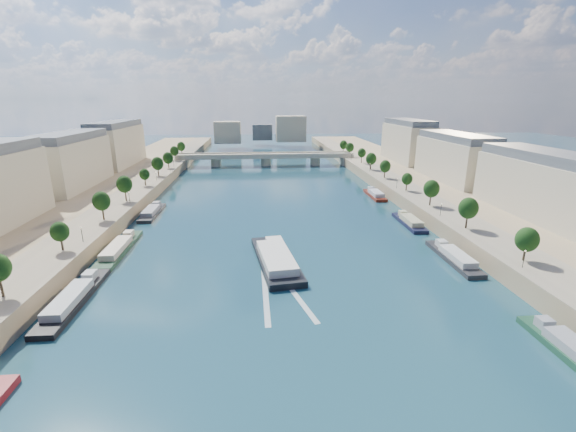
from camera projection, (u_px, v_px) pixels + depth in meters
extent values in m
plane|color=#0D293B|center=(276.00, 221.00, 135.87)|extent=(700.00, 700.00, 0.00)
cube|color=#9E8460|center=(62.00, 219.00, 129.43)|extent=(44.00, 520.00, 5.00)
cube|color=#9E8460|center=(472.00, 210.00, 140.85)|extent=(44.00, 520.00, 5.00)
cube|color=gray|center=(107.00, 211.00, 129.88)|extent=(14.00, 520.00, 0.10)
cube|color=gray|center=(433.00, 204.00, 138.91)|extent=(14.00, 520.00, 0.10)
cylinder|color=#382B1E|center=(7.00, 285.00, 74.20)|extent=(0.50, 0.50, 3.82)
ellipsoid|color=black|center=(3.00, 268.00, 73.15)|extent=(4.80, 4.80, 5.52)
cylinder|color=#382B1E|center=(65.00, 241.00, 97.08)|extent=(0.50, 0.50, 3.82)
ellipsoid|color=black|center=(63.00, 228.00, 96.03)|extent=(4.80, 4.80, 5.52)
cylinder|color=#382B1E|center=(101.00, 214.00, 119.96)|extent=(0.50, 0.50, 3.82)
ellipsoid|color=black|center=(100.00, 203.00, 118.91)|extent=(4.80, 4.80, 5.52)
cylinder|color=#382B1E|center=(126.00, 196.00, 142.84)|extent=(0.50, 0.50, 3.82)
ellipsoid|color=black|center=(125.00, 186.00, 141.79)|extent=(4.80, 4.80, 5.52)
cylinder|color=#382B1E|center=(144.00, 182.00, 165.72)|extent=(0.50, 0.50, 3.82)
ellipsoid|color=black|center=(143.00, 174.00, 164.67)|extent=(4.80, 4.80, 5.52)
cylinder|color=#382B1E|center=(157.00, 172.00, 188.60)|extent=(0.50, 0.50, 3.82)
ellipsoid|color=black|center=(156.00, 165.00, 187.55)|extent=(4.80, 4.80, 5.52)
cylinder|color=#382B1E|center=(168.00, 164.00, 211.48)|extent=(0.50, 0.50, 3.82)
ellipsoid|color=black|center=(167.00, 158.00, 210.43)|extent=(4.80, 4.80, 5.52)
cylinder|color=#382B1E|center=(176.00, 158.00, 234.35)|extent=(0.50, 0.50, 3.82)
ellipsoid|color=black|center=(176.00, 152.00, 233.31)|extent=(4.80, 4.80, 5.52)
cylinder|color=#382B1E|center=(183.00, 153.00, 257.23)|extent=(0.50, 0.50, 3.82)
ellipsoid|color=black|center=(183.00, 147.00, 256.19)|extent=(4.80, 4.80, 5.52)
cylinder|color=#382B1E|center=(520.00, 251.00, 90.55)|extent=(0.50, 0.50, 3.82)
ellipsoid|color=black|center=(522.00, 237.00, 89.50)|extent=(4.80, 4.80, 5.52)
cylinder|color=#382B1E|center=(466.00, 221.00, 113.43)|extent=(0.50, 0.50, 3.82)
ellipsoid|color=black|center=(468.00, 209.00, 112.38)|extent=(4.80, 4.80, 5.52)
cylinder|color=#382B1E|center=(431.00, 200.00, 136.31)|extent=(0.50, 0.50, 3.82)
ellipsoid|color=black|center=(432.00, 190.00, 135.26)|extent=(4.80, 4.80, 5.52)
cylinder|color=#382B1E|center=(405.00, 186.00, 159.19)|extent=(0.50, 0.50, 3.82)
ellipsoid|color=black|center=(406.00, 177.00, 158.14)|extent=(4.80, 4.80, 5.52)
cylinder|color=#382B1E|center=(386.00, 175.00, 182.07)|extent=(0.50, 0.50, 3.82)
ellipsoid|color=black|center=(387.00, 167.00, 181.02)|extent=(4.80, 4.80, 5.52)
cylinder|color=#382B1E|center=(372.00, 166.00, 204.94)|extent=(0.50, 0.50, 3.82)
ellipsoid|color=black|center=(372.00, 160.00, 203.90)|extent=(4.80, 4.80, 5.52)
cylinder|color=#382B1E|center=(360.00, 160.00, 227.82)|extent=(0.50, 0.50, 3.82)
ellipsoid|color=black|center=(360.00, 153.00, 226.78)|extent=(4.80, 4.80, 5.52)
cylinder|color=#382B1E|center=(350.00, 154.00, 250.70)|extent=(0.50, 0.50, 3.82)
ellipsoid|color=black|center=(351.00, 148.00, 249.66)|extent=(4.80, 4.80, 5.52)
cylinder|color=#382B1E|center=(342.00, 149.00, 273.58)|extent=(0.50, 0.50, 3.82)
ellipsoid|color=black|center=(343.00, 144.00, 272.54)|extent=(4.80, 4.80, 5.52)
cylinder|color=black|center=(82.00, 235.00, 101.06)|extent=(0.14, 0.14, 4.00)
sphere|color=#FFE5B2|center=(81.00, 228.00, 100.45)|extent=(0.36, 0.36, 0.36)
cylinder|color=black|center=(129.00, 198.00, 139.20)|extent=(0.14, 0.14, 4.00)
sphere|color=#FFE5B2|center=(129.00, 192.00, 138.59)|extent=(0.36, 0.36, 0.36)
cylinder|color=black|center=(156.00, 177.00, 177.33)|extent=(0.14, 0.14, 4.00)
sphere|color=#FFE5B2|center=(156.00, 172.00, 176.72)|extent=(0.36, 0.36, 0.36)
cylinder|color=black|center=(174.00, 163.00, 215.46)|extent=(0.14, 0.14, 4.00)
sphere|color=#FFE5B2|center=(173.00, 159.00, 214.85)|extent=(0.36, 0.36, 0.36)
cylinder|color=black|center=(524.00, 260.00, 85.56)|extent=(0.14, 0.14, 4.00)
sphere|color=#FFE5B2|center=(525.00, 251.00, 84.95)|extent=(0.36, 0.36, 0.36)
cylinder|color=black|center=(441.00, 210.00, 123.69)|extent=(0.14, 0.14, 4.00)
sphere|color=#FFE5B2|center=(442.00, 204.00, 123.08)|extent=(0.36, 0.36, 0.36)
cylinder|color=black|center=(397.00, 184.00, 161.82)|extent=(0.14, 0.14, 4.00)
sphere|color=#FFE5B2|center=(397.00, 179.00, 161.21)|extent=(0.36, 0.36, 0.36)
cylinder|color=black|center=(370.00, 168.00, 199.95)|extent=(0.14, 0.14, 4.00)
sphere|color=#FFE5B2|center=(370.00, 164.00, 199.34)|extent=(0.36, 0.36, 0.36)
cylinder|color=black|center=(351.00, 157.00, 238.09)|extent=(0.14, 0.14, 4.00)
sphere|color=#FFE5B2|center=(351.00, 153.00, 237.47)|extent=(0.36, 0.36, 0.36)
cube|color=#BBAE90|center=(71.00, 163.00, 163.84)|extent=(16.00, 52.00, 20.00)
cube|color=#474C54|center=(67.00, 136.00, 160.46)|extent=(14.72, 50.44, 3.20)
cube|color=#BBAE90|center=(118.00, 147.00, 219.13)|extent=(16.00, 52.00, 20.00)
cube|color=#474C54|center=(115.00, 126.00, 215.75)|extent=(14.72, 50.44, 3.20)
cube|color=#BBAE90|center=(545.00, 185.00, 122.03)|extent=(16.00, 52.00, 20.00)
cube|color=#474C54|center=(553.00, 149.00, 118.65)|extent=(14.72, 50.44, 3.20)
cube|color=#BBAE90|center=(455.00, 158.00, 177.32)|extent=(16.00, 52.00, 20.00)
cube|color=#474C54|center=(458.00, 133.00, 173.94)|extent=(14.72, 50.44, 3.20)
cube|color=#BBAE90|center=(407.00, 144.00, 232.61)|extent=(16.00, 52.00, 20.00)
cube|color=#474C54|center=(409.00, 125.00, 229.23)|extent=(14.72, 50.44, 3.20)
cube|color=#BBAE90|center=(228.00, 132.00, 329.60)|extent=(22.00, 18.00, 18.00)
cube|color=#BBAE90|center=(291.00, 129.00, 342.91)|extent=(26.00, 20.00, 22.00)
cube|color=#474C54|center=(262.00, 132.00, 356.40)|extent=(18.00, 16.00, 14.00)
cube|color=#C1B79E|center=(266.00, 156.00, 247.04)|extent=(112.00, 11.00, 2.20)
cube|color=#C1B79E|center=(266.00, 155.00, 241.83)|extent=(112.00, 0.80, 0.90)
cube|color=#C1B79E|center=(266.00, 153.00, 251.37)|extent=(112.00, 0.80, 0.90)
cylinder|color=#C1B79E|center=(216.00, 162.00, 245.58)|extent=(6.40, 6.40, 5.00)
cylinder|color=#C1B79E|center=(266.00, 162.00, 248.11)|extent=(6.40, 6.40, 5.00)
cylinder|color=#C1B79E|center=(315.00, 161.00, 250.65)|extent=(6.40, 6.40, 5.00)
cube|color=#C1B79E|center=(184.00, 163.00, 243.99)|extent=(6.00, 12.00, 5.00)
cube|color=#C1B79E|center=(345.00, 161.00, 252.24)|extent=(6.00, 12.00, 5.00)
cube|color=black|center=(276.00, 261.00, 101.11)|extent=(13.06, 32.25, 2.24)
cube|color=silver|center=(276.00, 257.00, 98.10)|extent=(10.00, 21.17, 2.01)
cube|color=silver|center=(274.00, 241.00, 109.48)|extent=(4.94, 4.32, 1.80)
cube|color=silver|center=(266.00, 294.00, 84.79)|extent=(1.50, 26.01, 0.04)
cube|color=silver|center=(294.00, 293.00, 85.30)|extent=(7.75, 25.46, 0.04)
cube|color=black|center=(75.00, 301.00, 81.57)|extent=(5.00, 28.02, 1.80)
cube|color=#A3AAAF|center=(69.00, 299.00, 78.94)|extent=(4.10, 15.41, 1.60)
cube|color=#A3AAAF|center=(90.00, 276.00, 89.06)|extent=(2.50, 3.36, 1.80)
cube|color=#163822|center=(120.00, 250.00, 108.83)|extent=(5.00, 28.70, 1.80)
cube|color=beige|center=(116.00, 248.00, 106.15)|extent=(4.10, 15.78, 1.60)
cube|color=beige|center=(129.00, 234.00, 116.52)|extent=(2.50, 3.44, 1.80)
cube|color=#272729|center=(152.00, 214.00, 143.60)|extent=(5.00, 23.27, 1.80)
cube|color=gray|center=(151.00, 211.00, 141.33)|extent=(4.10, 12.80, 1.60)
cube|color=gray|center=(157.00, 204.00, 149.73)|extent=(2.50, 2.79, 1.80)
cube|color=#1C4630|center=(567.00, 351.00, 65.18)|extent=(5.00, 19.65, 1.80)
cube|color=#919298|center=(545.00, 323.00, 70.27)|extent=(2.50, 2.36, 1.80)
cube|color=#28282B|center=(453.00, 259.00, 102.72)|extent=(5.00, 23.83, 1.80)
cube|color=silver|center=(458.00, 256.00, 100.41)|extent=(4.10, 13.11, 1.60)
cube|color=silver|center=(442.00, 243.00, 109.01)|extent=(2.50, 2.86, 1.80)
cube|color=black|center=(409.00, 223.00, 132.14)|extent=(5.00, 20.94, 1.80)
cube|color=#BCB68D|center=(411.00, 220.00, 130.05)|extent=(4.10, 11.52, 1.60)
cube|color=#BCB68D|center=(403.00, 213.00, 137.61)|extent=(2.50, 2.51, 1.80)
cube|color=maroon|center=(375.00, 196.00, 169.74)|extent=(5.00, 20.16, 1.80)
cube|color=silver|center=(376.00, 193.00, 167.71)|extent=(4.10, 11.09, 1.60)
cube|color=silver|center=(371.00, 189.00, 174.98)|extent=(2.50, 2.42, 1.80)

